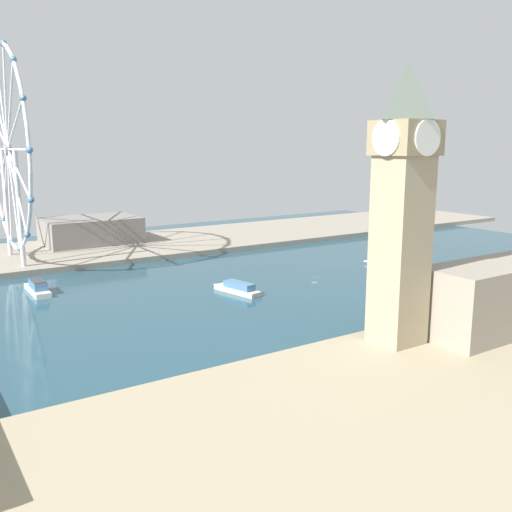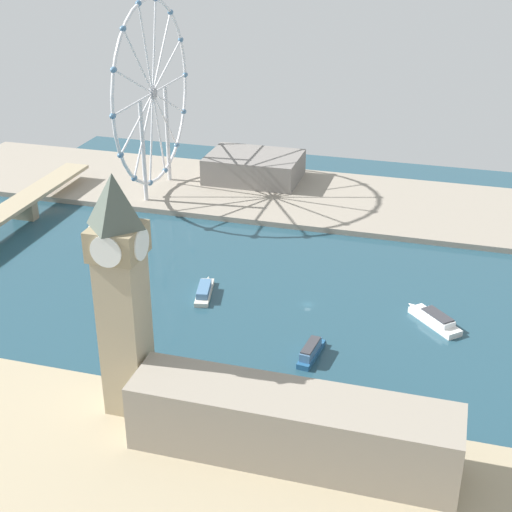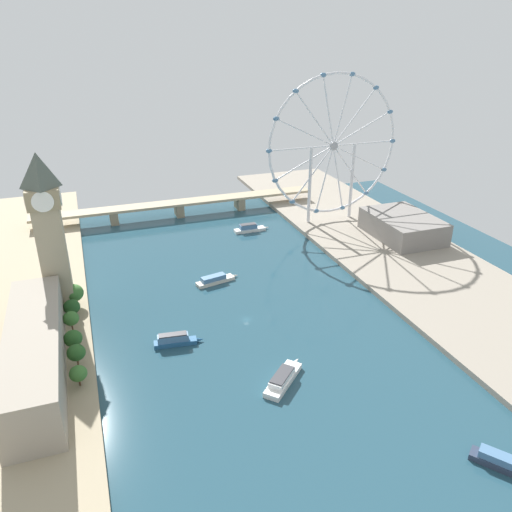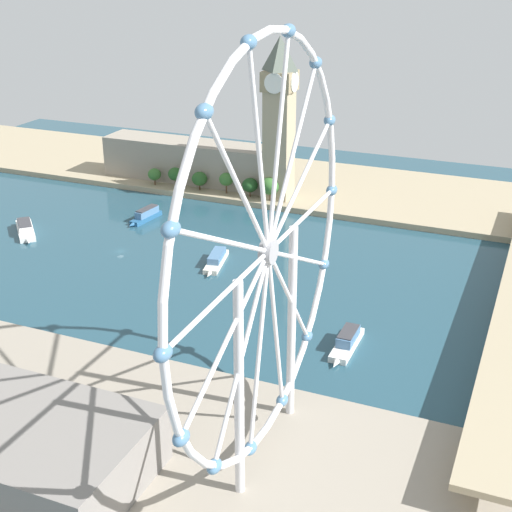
# 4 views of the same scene
# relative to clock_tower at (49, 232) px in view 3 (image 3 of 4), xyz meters

# --- Properties ---
(ground_plane) EXTENTS (416.36, 416.36, 0.00)m
(ground_plane) POSITION_rel_clock_tower_xyz_m (91.20, -41.94, -46.84)
(ground_plane) COLOR #234756
(riverbank_right) EXTENTS (90.00, 520.00, 3.00)m
(riverbank_right) POSITION_rel_clock_tower_xyz_m (214.38, -41.94, -45.34)
(riverbank_right) COLOR gray
(riverbank_right) RESTS_ON ground_plane
(clock_tower) EXTENTS (16.69, 16.69, 84.34)m
(clock_tower) POSITION_rel_clock_tower_xyz_m (0.00, 0.00, 0.00)
(clock_tower) COLOR tan
(clock_tower) RESTS_ON riverbank_left
(parliament_block) EXTENTS (22.00, 101.56, 22.67)m
(parliament_block) POSITION_rel_clock_tower_xyz_m (-9.97, -58.78, -32.51)
(parliament_block) COLOR gray
(parliament_block) RESTS_ON riverbank_left
(tree_row_embankment) EXTENTS (11.08, 79.38, 12.88)m
(tree_row_embankment) POSITION_rel_clock_tower_xyz_m (5.74, -30.26, -36.51)
(tree_row_embankment) COLOR #513823
(tree_row_embankment) RESTS_ON riverbank_left
(ferris_wheel) EXTENTS (107.30, 3.20, 110.27)m
(ferris_wheel) POSITION_rel_clock_tower_xyz_m (199.15, 73.71, 13.39)
(ferris_wheel) COLOR silver
(ferris_wheel) RESTS_ON riverbank_right
(riverside_hall) EXTENTS (40.18, 56.47, 15.83)m
(riverside_hall) POSITION_rel_clock_tower_xyz_m (232.25, 23.52, -35.93)
(riverside_hall) COLOR gray
(riverside_hall) RESTS_ON riverbank_right
(river_bridge) EXTENTS (228.36, 15.14, 11.83)m
(river_bridge) POSITION_rel_clock_tower_xyz_m (91.20, 130.20, -37.54)
(river_bridge) COLOR tan
(river_bridge) RESTS_ON ground_plane
(tour_boat_0) EXTENTS (24.47, 7.34, 6.21)m
(tour_boat_0) POSITION_rel_clock_tower_xyz_m (51.11, -52.06, -44.21)
(tour_boat_0) COLOR #235684
(tour_boat_0) RESTS_ON ground_plane
(tour_boat_1) EXTENTS (28.38, 10.98, 4.90)m
(tour_boat_1) POSITION_rel_clock_tower_xyz_m (87.05, 4.62, -44.82)
(tour_boat_1) COLOR beige
(tour_boat_1) RESTS_ON ground_plane
(tour_boat_2) EXTENTS (19.93, 24.95, 5.28)m
(tour_boat_2) POSITION_rel_clock_tower_xyz_m (145.11, -166.67, -44.62)
(tour_boat_2) COLOR #2D384C
(tour_boat_2) RESTS_ON ground_plane
(tour_boat_3) EXTENTS (27.83, 6.28, 6.03)m
(tour_boat_3) POSITION_rel_clock_tower_xyz_m (134.20, 77.48, -44.46)
(tour_boat_3) COLOR white
(tour_boat_3) RESTS_ON ground_plane
(tour_boat_4) EXTENTS (25.49, 24.74, 5.45)m
(tour_boat_4) POSITION_rel_clock_tower_xyz_m (89.76, -96.31, -44.64)
(tour_boat_4) COLOR white
(tour_boat_4) RESTS_ON ground_plane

